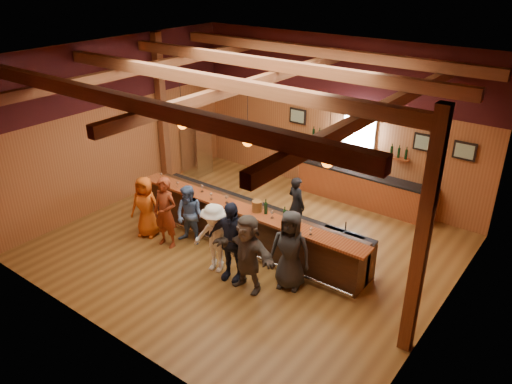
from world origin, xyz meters
TOP-DOWN VIEW (x-y plane):
  - room at (0.00, 0.06)m, footprint 9.04×9.00m
  - bar_counter at (0.02, 0.15)m, footprint 6.30×1.07m
  - back_bar_cabinet at (1.20, 3.72)m, footprint 4.00×0.52m
  - window at (0.80, 3.95)m, footprint 0.95×0.09m
  - framed_pictures at (1.67, 3.94)m, footprint 5.35×0.05m
  - wine_shelves at (0.80, 3.88)m, footprint 3.00×0.18m
  - pendant_lights at (0.00, 0.00)m, footprint 4.24×0.24m
  - stainless_fridge at (-4.10, 2.60)m, footprint 0.70×0.70m
  - customer_orange at (-2.37, -1.07)m, footprint 0.89×0.74m
  - customer_redvest at (-1.62, -1.12)m, footprint 0.69×0.50m
  - customer_denim at (-1.24, -0.70)m, footprint 0.81×0.67m
  - customer_white at (0.02, -1.22)m, footprint 1.13×0.75m
  - customer_navy at (0.50, -1.23)m, footprint 1.15×0.65m
  - customer_brown at (1.00, -1.32)m, footprint 1.62×0.57m
  - customer_dark at (1.66, -0.72)m, footprint 0.99×0.79m
  - bartender at (0.48, 1.34)m, footprint 0.62×0.50m
  - ice_bucket at (0.32, -0.10)m, footprint 0.23×0.23m
  - bottle_a at (0.56, -0.07)m, footprint 0.08×0.08m
  - bottle_b at (1.08, -0.10)m, footprint 0.08×0.08m
  - glass_a at (-2.77, -0.14)m, footprint 0.08×0.08m
  - glass_b at (-2.06, -0.26)m, footprint 0.07×0.07m
  - glass_c at (-1.38, -0.08)m, footprint 0.09×0.09m
  - glass_d at (-0.92, -0.26)m, footprint 0.08×0.08m
  - glass_e at (-0.50, -0.19)m, footprint 0.09×0.09m
  - glass_f at (0.79, -0.16)m, footprint 0.09×0.09m
  - glass_g at (1.49, -0.15)m, footprint 0.07×0.07m
  - glass_h at (1.86, -0.27)m, footprint 0.08×0.08m

SIDE VIEW (x-z plane):
  - back_bar_cabinet at x=1.20m, z-range 0.00..0.95m
  - bar_counter at x=0.02m, z-range -0.03..1.08m
  - bartender at x=0.48m, z-range 0.00..1.49m
  - customer_denim at x=-1.24m, z-range 0.00..1.50m
  - customer_orange at x=-2.37m, z-range 0.00..1.57m
  - customer_white at x=0.02m, z-range 0.00..1.63m
  - customer_brown at x=1.00m, z-range 0.00..1.73m
  - customer_dark at x=1.66m, z-range 0.00..1.77m
  - customer_redvest at x=-1.62m, z-range 0.00..1.77m
  - stainless_fridge at x=-4.10m, z-range 0.00..1.80m
  - customer_navy at x=0.50m, z-range 0.00..1.84m
  - glass_b at x=-2.06m, z-range 1.14..1.30m
  - glass_g at x=1.49m, z-range 1.14..1.31m
  - glass_a at x=-2.77m, z-range 1.15..1.32m
  - glass_h at x=1.86m, z-range 1.15..1.32m
  - glass_d at x=-0.92m, z-range 1.15..1.32m
  - ice_bucket at x=0.32m, z-range 1.11..1.36m
  - bottle_b at x=1.08m, z-range 1.07..1.42m
  - glass_f at x=0.79m, z-range 1.15..1.34m
  - glass_c at x=-1.38m, z-range 1.15..1.34m
  - bottle_a at x=0.56m, z-range 1.07..1.43m
  - glass_e at x=-0.50m, z-range 1.15..1.35m
  - wine_shelves at x=0.80m, z-range 1.47..1.77m
  - window at x=0.80m, z-range 1.57..2.52m
  - framed_pictures at x=1.67m, z-range 1.88..2.33m
  - pendant_lights at x=0.00m, z-range 2.02..3.39m
  - room at x=0.00m, z-range 0.95..5.47m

